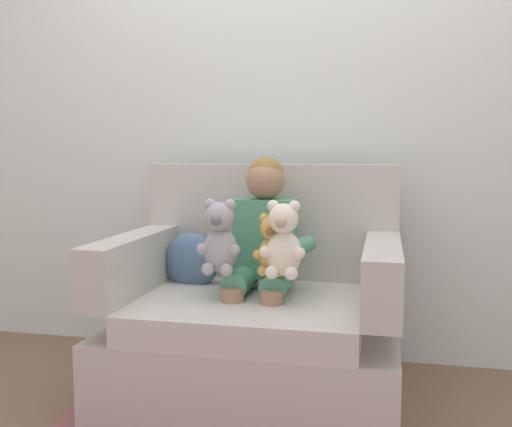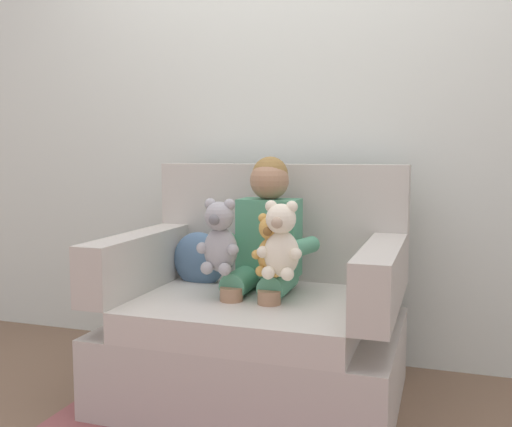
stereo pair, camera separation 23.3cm
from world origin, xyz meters
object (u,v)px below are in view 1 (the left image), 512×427
at_px(plush_honey, 272,246).
at_px(plush_cream, 283,241).
at_px(throw_pillow, 192,261).
at_px(plush_grey, 220,239).
at_px(armchair, 257,322).
at_px(seated_child, 262,243).

relative_size(plush_honey, plush_cream, 0.81).
distance_m(plush_cream, throw_pillow, 0.57).
bearing_deg(plush_grey, armchair, 50.67).
bearing_deg(throw_pillow, armchair, -20.22).
xyz_separation_m(plush_grey, throw_pillow, (-0.21, 0.27, -0.15)).
height_order(armchair, plush_grey, armchair).
bearing_deg(armchair, plush_cream, -48.66).
bearing_deg(seated_child, armchair, -125.20).
bearing_deg(plush_cream, seated_child, 121.13).
relative_size(seated_child, plush_honey, 3.33).
bearing_deg(armchair, plush_honey, -54.64).
bearing_deg(plush_honey, armchair, 139.89).
height_order(seated_child, throw_pillow, seated_child).
distance_m(seated_child, plush_cream, 0.23).
height_order(plush_honey, throw_pillow, plush_honey).
distance_m(armchair, plush_grey, 0.43).
bearing_deg(plush_honey, seated_child, 130.18).
relative_size(plush_grey, throw_pillow, 1.17).
bearing_deg(seated_child, throw_pillow, 161.80).
relative_size(armchair, plush_honey, 4.79).
distance_m(seated_child, plush_grey, 0.23).
distance_m(armchair, plush_cream, 0.44).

